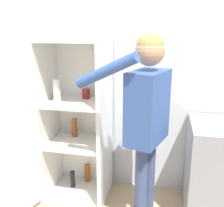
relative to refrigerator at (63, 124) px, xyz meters
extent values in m
cube|color=silver|center=(0.31, 0.42, 0.44)|extent=(7.00, 0.06, 2.55)
cube|color=white|center=(0.11, 0.09, -0.82)|extent=(0.65, 0.56, 0.04)
cube|color=white|center=(0.11, 0.09, 0.83)|extent=(0.65, 0.56, 0.04)
cube|color=white|center=(0.11, 0.36, 0.00)|extent=(0.65, 0.03, 1.61)
cube|color=white|center=(-0.20, 0.09, 0.00)|extent=(0.03, 0.56, 1.61)
cube|color=white|center=(0.42, 0.09, 0.00)|extent=(0.04, 0.56, 1.61)
cube|color=white|center=(0.11, 0.09, -0.23)|extent=(0.58, 0.49, 0.02)
cube|color=white|center=(0.11, 0.09, 0.21)|extent=(0.58, 0.49, 0.02)
cube|color=white|center=(-0.33, -0.49, 0.00)|extent=(0.24, 0.63, 1.61)
cylinder|color=beige|center=(-0.06, 0.04, 0.33)|extent=(0.07, 0.07, 0.24)
cylinder|color=#9E4C19|center=(0.04, 0.22, -0.12)|extent=(0.06, 0.06, 0.21)
cylinder|color=#9E4C19|center=(0.15, 0.28, -0.70)|extent=(0.06, 0.06, 0.21)
cylinder|color=black|center=(0.02, 0.13, -0.71)|extent=(0.05, 0.05, 0.19)
cylinder|color=maroon|center=(0.17, 0.25, 0.27)|extent=(0.08, 0.08, 0.10)
cylinder|color=#384770|center=(0.84, -0.35, -0.41)|extent=(0.11, 0.11, 0.85)
cylinder|color=#384770|center=(0.89, -0.18, -0.41)|extent=(0.11, 0.11, 0.85)
cube|color=#335193|center=(0.87, -0.26, 0.31)|extent=(0.36, 0.48, 0.60)
sphere|color=tan|center=(0.87, -0.26, 0.76)|extent=(0.23, 0.23, 0.23)
sphere|color=#AD894C|center=(0.87, -0.26, 0.80)|extent=(0.21, 0.21, 0.21)
cylinder|color=#335193|center=(0.55, -0.41, 0.62)|extent=(0.55, 0.25, 0.32)
cylinder|color=#335193|center=(0.94, -0.04, 0.28)|extent=(0.09, 0.09, 0.56)
camera|label=1|loc=(1.02, -2.34, 0.91)|focal=42.00mm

